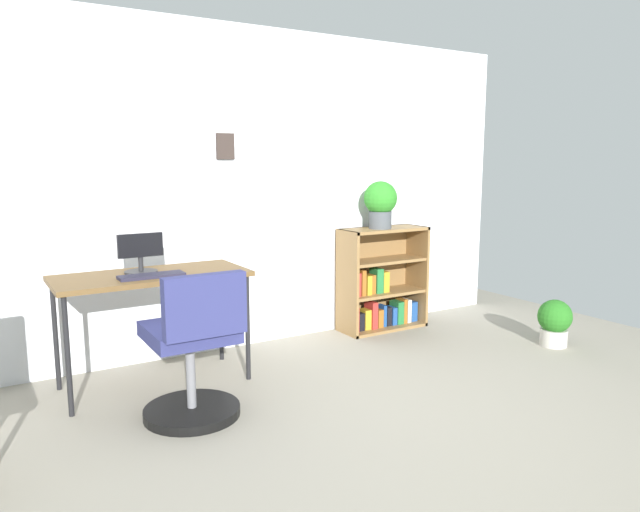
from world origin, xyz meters
TOP-DOWN VIEW (x-y plane):
  - ground_plane at (0.00, 0.00)m, footprint 6.24×6.24m
  - wall_back at (0.00, 2.15)m, footprint 5.20×0.12m
  - desk at (-0.65, 1.66)m, footprint 1.13×0.52m
  - monitor at (-0.69, 1.71)m, footprint 0.27×0.20m
  - keyboard at (-0.68, 1.54)m, footprint 0.38×0.12m
  - office_chair at (-0.61, 1.04)m, footprint 0.52×0.55m
  - bookshelf_low at (1.30, 1.95)m, footprint 0.73×0.30m
  - potted_plant_on_shelf at (1.26, 1.90)m, footprint 0.27×0.27m
  - potted_plant_floor at (2.12, 0.87)m, footprint 0.25×0.25m

SIDE VIEW (x-z plane):
  - ground_plane at x=0.00m, z-range 0.00..0.00m
  - potted_plant_floor at x=2.12m, z-range 0.01..0.36m
  - office_chair at x=-0.61m, z-range -0.05..0.77m
  - bookshelf_low at x=1.30m, z-range -0.05..0.78m
  - desk at x=-0.65m, z-range 0.29..0.99m
  - keyboard at x=-0.68m, z-range 0.70..0.72m
  - monitor at x=-0.69m, z-range 0.69..0.93m
  - potted_plant_on_shelf at x=1.26m, z-range 0.86..1.23m
  - wall_back at x=0.00m, z-range 0.00..2.32m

